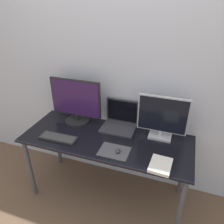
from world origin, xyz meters
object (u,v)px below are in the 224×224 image
at_px(monitor_left, 76,102).
at_px(monitor_right, 162,118).
at_px(book, 161,165).
at_px(keyboard, 58,138).
at_px(mouse, 118,151).
at_px(laptop, 120,121).

height_order(monitor_left, monitor_right, monitor_left).
bearing_deg(book, monitor_right, 98.80).
relative_size(keyboard, mouse, 6.14).
bearing_deg(monitor_right, laptop, 172.97).
bearing_deg(keyboard, mouse, -1.42).
distance_m(monitor_right, keyboard, 0.98).
xyz_separation_m(monitor_left, book, (0.93, -0.41, -0.21)).
height_order(mouse, book, mouse).
bearing_deg(book, monitor_left, 156.48).
relative_size(mouse, book, 0.27).
relative_size(laptop, keyboard, 0.92).
height_order(monitor_left, laptop, monitor_left).
bearing_deg(monitor_left, monitor_right, 0.01).
height_order(monitor_left, book, monitor_left).
relative_size(monitor_right, keyboard, 1.25).
bearing_deg(mouse, monitor_right, 49.52).
distance_m(monitor_left, laptop, 0.49).
height_order(monitor_right, book, monitor_right).
height_order(monitor_left, mouse, monitor_left).
bearing_deg(mouse, laptop, 105.11).
height_order(keyboard, book, book).
bearing_deg(monitor_right, mouse, -130.48).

